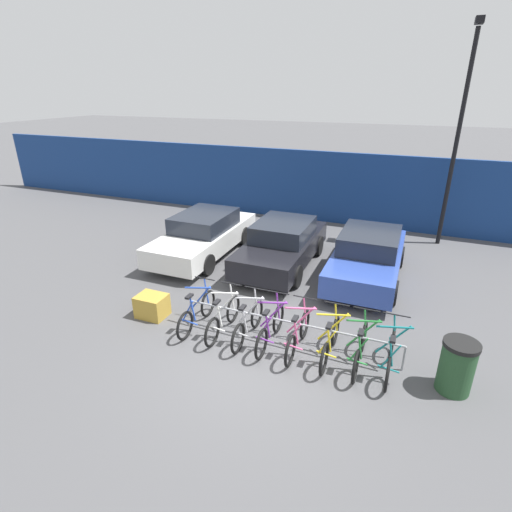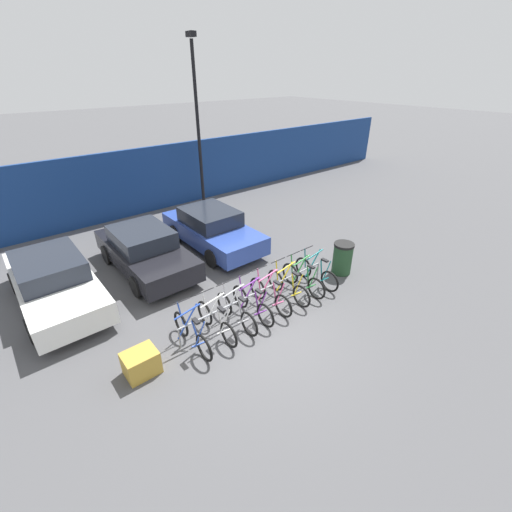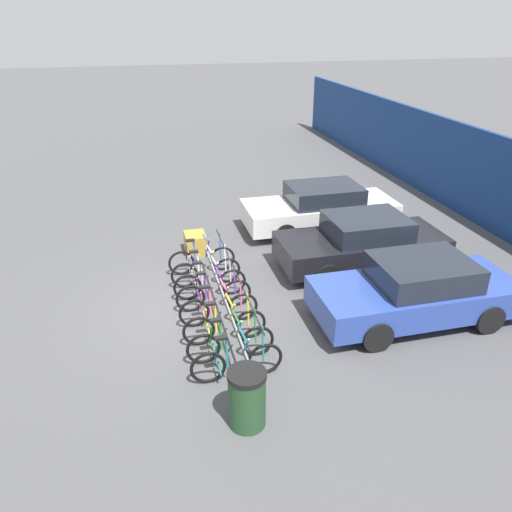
% 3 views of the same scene
% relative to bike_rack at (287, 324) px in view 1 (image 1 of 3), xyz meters
% --- Properties ---
extents(ground_plane, '(120.00, 120.00, 0.00)m').
position_rel_bike_rack_xyz_m(ground_plane, '(-0.50, -0.68, -0.50)').
color(ground_plane, '#4C4C4F').
extents(hoarding_wall, '(36.00, 0.16, 2.84)m').
position_rel_bike_rack_xyz_m(hoarding_wall, '(-0.50, 8.82, 0.92)').
color(hoarding_wall, navy).
rests_on(hoarding_wall, ground).
extents(bike_rack, '(4.81, 0.04, 0.57)m').
position_rel_bike_rack_xyz_m(bike_rack, '(0.00, 0.00, 0.00)').
color(bike_rack, gray).
rests_on(bike_rack, ground).
extents(bicycle_blue, '(0.68, 1.71, 1.05)m').
position_rel_bike_rack_xyz_m(bicycle_blue, '(-2.13, -0.15, -0.12)').
color(bicycle_blue, black).
rests_on(bicycle_blue, ground).
extents(bicycle_white, '(0.68, 1.71, 1.05)m').
position_rel_bike_rack_xyz_m(bicycle_white, '(-1.46, -0.15, -0.12)').
color(bicycle_white, black).
rests_on(bicycle_white, ground).
extents(bicycle_silver, '(0.68, 1.71, 1.05)m').
position_rel_bike_rack_xyz_m(bicycle_silver, '(-0.86, -0.15, -0.12)').
color(bicycle_silver, black).
rests_on(bicycle_silver, ground).
extents(bicycle_purple, '(0.68, 1.71, 1.05)m').
position_rel_bike_rack_xyz_m(bicycle_purple, '(-0.33, -0.15, -0.12)').
color(bicycle_purple, black).
rests_on(bicycle_purple, ground).
extents(bicycle_pink, '(0.68, 1.71, 1.05)m').
position_rel_bike_rack_xyz_m(bicycle_pink, '(0.28, -0.15, -0.12)').
color(bicycle_pink, black).
rests_on(bicycle_pink, ground).
extents(bicycle_yellow, '(0.68, 1.71, 1.05)m').
position_rel_bike_rack_xyz_m(bicycle_yellow, '(0.96, -0.15, -0.12)').
color(bicycle_yellow, black).
rests_on(bicycle_yellow, ground).
extents(bicycle_green, '(0.68, 1.71, 1.05)m').
position_rel_bike_rack_xyz_m(bicycle_green, '(1.56, -0.15, -0.12)').
color(bicycle_green, black).
rests_on(bicycle_green, ground).
extents(bicycle_teal, '(0.68, 1.71, 1.05)m').
position_rel_bike_rack_xyz_m(bicycle_teal, '(2.13, -0.15, -0.12)').
color(bicycle_teal, black).
rests_on(bicycle_teal, ground).
extents(car_white, '(1.91, 4.59, 1.40)m').
position_rel_bike_rack_xyz_m(car_white, '(-4.12, 3.79, 0.19)').
color(car_white, silver).
rests_on(car_white, ground).
extents(car_black, '(1.91, 4.29, 1.40)m').
position_rel_bike_rack_xyz_m(car_black, '(-1.46, 3.93, 0.19)').
color(car_black, black).
rests_on(car_black, ground).
extents(car_blue, '(1.91, 4.36, 1.40)m').
position_rel_bike_rack_xyz_m(car_blue, '(1.12, 3.98, 0.19)').
color(car_blue, '#2D479E').
rests_on(car_blue, ground).
extents(lamp_post, '(0.24, 0.44, 7.05)m').
position_rel_bike_rack_xyz_m(lamp_post, '(3.11, 7.83, 3.39)').
color(lamp_post, black).
rests_on(lamp_post, ground).
extents(trash_bin, '(0.63, 0.63, 1.03)m').
position_rel_bike_rack_xyz_m(trash_bin, '(3.27, -0.23, 0.02)').
color(trash_bin, '#234728').
rests_on(trash_bin, ground).
extents(cargo_crate, '(0.70, 0.56, 0.55)m').
position_rel_bike_rack_xyz_m(cargo_crate, '(-3.38, -0.15, -0.22)').
color(cargo_crate, '#B28C33').
rests_on(cargo_crate, ground).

